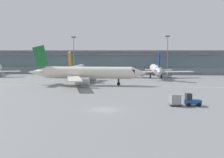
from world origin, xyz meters
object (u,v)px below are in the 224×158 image
at_px(taxiing_regional_jet, 87,73).
at_px(apron_light_mast_1, 74,53).
at_px(gate_airplane_2, 156,69).
at_px(cargo_dolly_lead, 175,100).
at_px(baggage_tug, 191,100).
at_px(apron_light_mast_2, 167,53).
at_px(gate_airplane_1, 76,70).

distance_m(taxiing_regional_jet, apron_light_mast_1, 42.78).
bearing_deg(gate_airplane_2, cargo_dolly_lead, 178.64).
height_order(taxiing_regional_jet, baggage_tug, taxiing_regional_jet).
distance_m(taxiing_regional_jet, apron_light_mast_2, 48.61).
bearing_deg(apron_light_mast_1, apron_light_mast_2, 0.15).
relative_size(gate_airplane_2, taxiing_regional_jet, 0.86).
distance_m(gate_airplane_2, apron_light_mast_2, 17.67).
xyz_separation_m(baggage_tug, apron_light_mast_1, (-34.63, 69.21, 7.42)).
height_order(gate_airplane_1, taxiing_regional_jet, taxiing_regional_jet).
bearing_deg(gate_airplane_1, apron_light_mast_2, -61.99).
bearing_deg(apron_light_mast_2, gate_airplane_2, -109.86).
height_order(taxiing_regional_jet, apron_light_mast_1, apron_light_mast_1).
distance_m(gate_airplane_2, taxiing_regional_jet, 32.20).
relative_size(taxiing_regional_jet, cargo_dolly_lead, 14.24).
height_order(cargo_dolly_lead, apron_light_mast_2, apron_light_mast_2).
height_order(gate_airplane_2, apron_light_mast_2, apron_light_mast_2).
distance_m(cargo_dolly_lead, apron_light_mast_2, 70.34).
xyz_separation_m(gate_airplane_1, baggage_tug, (29.85, -50.99, -1.87)).
bearing_deg(cargo_dolly_lead, gate_airplane_1, 110.32).
height_order(baggage_tug, cargo_dolly_lead, baggage_tug).
bearing_deg(gate_airplane_1, baggage_tug, -150.39).
height_order(apron_light_mast_1, apron_light_mast_2, apron_light_mast_2).
bearing_deg(gate_airplane_1, gate_airplane_2, -85.44).
bearing_deg(taxiing_regional_jet, apron_light_mast_2, 58.88).
bearing_deg(cargo_dolly_lead, baggage_tug, -0.00).
xyz_separation_m(gate_airplane_2, cargo_dolly_lead, (-0.57, -53.91, -1.76)).
height_order(cargo_dolly_lead, apron_light_mast_1, apron_light_mast_1).
bearing_deg(taxiing_regional_jet, baggage_tug, -50.50).
bearing_deg(apron_light_mast_2, baggage_tug, -92.93).
distance_m(gate_airplane_2, baggage_tug, 53.63).
height_order(gate_airplane_1, baggage_tug, gate_airplane_1).
xyz_separation_m(gate_airplane_1, taxiing_regional_jet, (7.45, -22.46, 0.48)).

